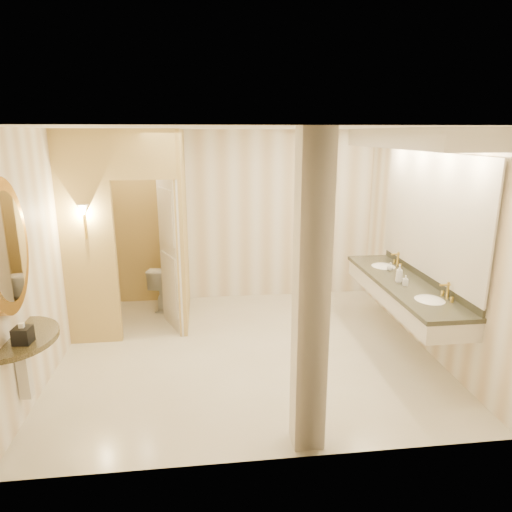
% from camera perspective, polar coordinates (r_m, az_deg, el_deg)
% --- Properties ---
extents(floor, '(4.50, 4.50, 0.00)m').
position_cam_1_polar(floor, '(5.86, -1.14, -11.71)').
color(floor, beige).
rests_on(floor, ground).
extents(ceiling, '(4.50, 4.50, 0.00)m').
position_cam_1_polar(ceiling, '(5.23, -1.30, 15.71)').
color(ceiling, white).
rests_on(ceiling, wall_back).
extents(wall_back, '(4.50, 0.02, 2.70)m').
position_cam_1_polar(wall_back, '(7.34, -2.76, 4.94)').
color(wall_back, white).
rests_on(wall_back, floor).
extents(wall_front, '(4.50, 0.02, 2.70)m').
position_cam_1_polar(wall_front, '(3.50, 2.02, -6.66)').
color(wall_front, white).
rests_on(wall_front, floor).
extents(wall_left, '(0.02, 4.00, 2.70)m').
position_cam_1_polar(wall_left, '(5.64, -24.60, 0.44)').
color(wall_left, white).
rests_on(wall_left, floor).
extents(wall_right, '(0.02, 4.00, 2.70)m').
position_cam_1_polar(wall_right, '(6.03, 20.58, 1.74)').
color(wall_right, white).
rests_on(wall_right, floor).
extents(toilet_closet, '(1.50, 1.55, 2.70)m').
position_cam_1_polar(toilet_closet, '(6.33, -12.26, 3.30)').
color(toilet_closet, '#DBC473').
rests_on(toilet_closet, floor).
extents(wall_sconce, '(0.14, 0.14, 0.42)m').
position_cam_1_polar(wall_sconce, '(5.88, -20.76, 5.21)').
color(wall_sconce, gold).
rests_on(wall_sconce, toilet_closet).
extents(vanity, '(0.75, 2.63, 2.09)m').
position_cam_1_polar(vanity, '(5.77, 18.88, 4.16)').
color(vanity, beige).
rests_on(vanity, floor).
extents(console_shelf, '(0.93, 0.93, 1.91)m').
position_cam_1_polar(console_shelf, '(4.56, -28.50, -3.46)').
color(console_shelf, black).
rests_on(console_shelf, floor).
extents(pillar, '(0.26, 0.26, 2.70)m').
position_cam_1_polar(pillar, '(3.75, 6.88, -5.25)').
color(pillar, beige).
rests_on(pillar, floor).
extents(tissue_box, '(0.16, 0.16, 0.15)m').
position_cam_1_polar(tissue_box, '(4.50, -27.12, -8.81)').
color(tissue_box, black).
rests_on(tissue_box, console_shelf).
extents(toilet, '(0.54, 0.75, 0.69)m').
position_cam_1_polar(toilet, '(7.24, -11.17, -3.69)').
color(toilet, white).
rests_on(toilet, floor).
extents(soap_bottle_a, '(0.07, 0.07, 0.13)m').
position_cam_1_polar(soap_bottle_a, '(5.75, 18.17, -2.92)').
color(soap_bottle_a, beige).
rests_on(soap_bottle_a, vanity).
extents(soap_bottle_b, '(0.10, 0.10, 0.11)m').
position_cam_1_polar(soap_bottle_b, '(6.31, 16.44, -1.27)').
color(soap_bottle_b, silver).
rests_on(soap_bottle_b, vanity).
extents(soap_bottle_c, '(0.11, 0.11, 0.22)m').
position_cam_1_polar(soap_bottle_c, '(5.84, 17.48, -2.12)').
color(soap_bottle_c, '#C6B28C').
rests_on(soap_bottle_c, vanity).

